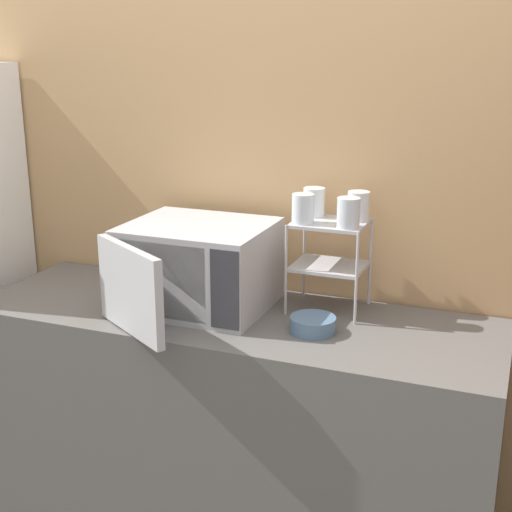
{
  "coord_description": "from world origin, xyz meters",
  "views": [
    {
      "loc": [
        0.97,
        -1.9,
        1.88
      ],
      "look_at": [
        0.08,
        0.35,
        1.16
      ],
      "focal_mm": 50.0,
      "sensor_mm": 36.0,
      "label": 1
    }
  ],
  "objects_px": {
    "glass_front_right": "(348,213)",
    "bowl": "(313,325)",
    "glass_front_left": "(303,209)",
    "glass_back_left": "(314,202)",
    "dish_rack": "(329,247)",
    "microwave": "(196,267)",
    "glass_back_right": "(358,206)"
  },
  "relations": [
    {
      "from": "glass_front_right",
      "to": "bowl",
      "type": "xyz_separation_m",
      "value": [
        -0.07,
        -0.17,
        -0.36
      ]
    },
    {
      "from": "glass_front_left",
      "to": "glass_back_left",
      "type": "relative_size",
      "value": 1.0
    },
    {
      "from": "dish_rack",
      "to": "glass_front_left",
      "type": "relative_size",
      "value": 3.17
    },
    {
      "from": "glass_front_right",
      "to": "glass_back_left",
      "type": "height_order",
      "value": "same"
    },
    {
      "from": "glass_front_left",
      "to": "glass_back_left",
      "type": "bearing_deg",
      "value": 88.24
    },
    {
      "from": "glass_front_left",
      "to": "glass_back_left",
      "type": "distance_m",
      "value": 0.12
    },
    {
      "from": "dish_rack",
      "to": "glass_back_left",
      "type": "height_order",
      "value": "glass_back_left"
    },
    {
      "from": "glass_front_right",
      "to": "glass_back_left",
      "type": "bearing_deg",
      "value": 142.42
    },
    {
      "from": "dish_rack",
      "to": "glass_front_right",
      "type": "xyz_separation_m",
      "value": [
        0.08,
        -0.06,
        0.15
      ]
    },
    {
      "from": "glass_front_right",
      "to": "glass_front_left",
      "type": "bearing_deg",
      "value": 178.73
    },
    {
      "from": "dish_rack",
      "to": "bowl",
      "type": "height_order",
      "value": "dish_rack"
    },
    {
      "from": "glass_front_right",
      "to": "bowl",
      "type": "height_order",
      "value": "glass_front_right"
    },
    {
      "from": "microwave",
      "to": "bowl",
      "type": "distance_m",
      "value": 0.5
    },
    {
      "from": "glass_back_right",
      "to": "bowl",
      "type": "distance_m",
      "value": 0.46
    },
    {
      "from": "glass_back_right",
      "to": "microwave",
      "type": "bearing_deg",
      "value": -158.82
    },
    {
      "from": "glass_back_right",
      "to": "glass_back_left",
      "type": "height_order",
      "value": "same"
    },
    {
      "from": "glass_back_right",
      "to": "glass_front_right",
      "type": "relative_size",
      "value": 1.0
    },
    {
      "from": "dish_rack",
      "to": "bowl",
      "type": "bearing_deg",
      "value": -86.71
    },
    {
      "from": "glass_back_right",
      "to": "glass_front_right",
      "type": "bearing_deg",
      "value": -93.06
    },
    {
      "from": "glass_back_right",
      "to": "bowl",
      "type": "relative_size",
      "value": 0.67
    },
    {
      "from": "microwave",
      "to": "glass_back_right",
      "type": "relative_size",
      "value": 6.37
    },
    {
      "from": "glass_front_left",
      "to": "glass_back_right",
      "type": "height_order",
      "value": "same"
    },
    {
      "from": "glass_front_right",
      "to": "bowl",
      "type": "distance_m",
      "value": 0.4
    },
    {
      "from": "bowl",
      "to": "glass_back_right",
      "type": "bearing_deg",
      "value": 75.66
    },
    {
      "from": "dish_rack",
      "to": "glass_back_right",
      "type": "bearing_deg",
      "value": 33.74
    },
    {
      "from": "dish_rack",
      "to": "glass_front_left",
      "type": "bearing_deg",
      "value": -146.07
    },
    {
      "from": "dish_rack",
      "to": "glass_back_right",
      "type": "height_order",
      "value": "glass_back_right"
    },
    {
      "from": "microwave",
      "to": "dish_rack",
      "type": "height_order",
      "value": "dish_rack"
    },
    {
      "from": "glass_front_left",
      "to": "bowl",
      "type": "height_order",
      "value": "glass_front_left"
    },
    {
      "from": "glass_front_right",
      "to": "glass_back_left",
      "type": "xyz_separation_m",
      "value": [
        -0.16,
        0.12,
        0.0
      ]
    },
    {
      "from": "bowl",
      "to": "glass_back_left",
      "type": "bearing_deg",
      "value": 107.86
    },
    {
      "from": "microwave",
      "to": "glass_back_left",
      "type": "distance_m",
      "value": 0.49
    }
  ]
}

